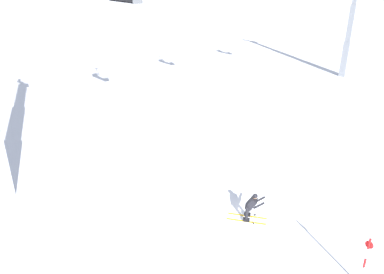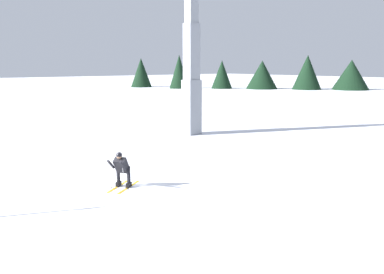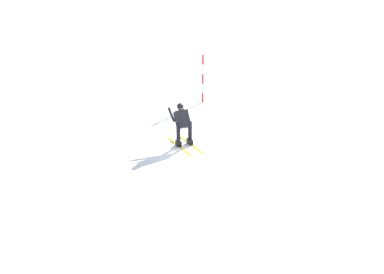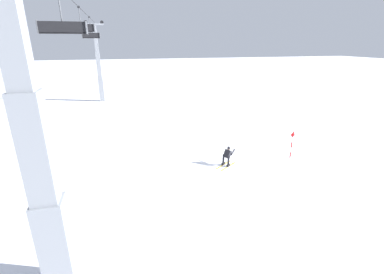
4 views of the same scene
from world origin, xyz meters
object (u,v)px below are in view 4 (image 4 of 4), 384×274
at_px(chairlift_seat_nearest, 63,27).
at_px(lift_tower_far, 99,69).
at_px(chairlift_seat_second, 81,28).
at_px(chairlift_seat_middle, 91,35).
at_px(skier_carving_main, 227,155).
at_px(lift_tower_near, 41,172).
at_px(trail_marker_pole, 292,144).

bearing_deg(chairlift_seat_nearest, lift_tower_far, 0.00).
relative_size(chairlift_seat_nearest, chairlift_seat_second, 1.13).
bearing_deg(lift_tower_far, chairlift_seat_second, -180.00).
bearing_deg(lift_tower_far, chairlift_seat_middle, -180.00).
distance_m(lift_tower_far, chairlift_seat_second, 17.01).
xyz_separation_m(lift_tower_far, chairlift_seat_nearest, (-24.93, -0.00, 4.23)).
distance_m(skier_carving_main, lift_tower_near, 12.54).
xyz_separation_m(skier_carving_main, lift_tower_near, (-7.59, 9.28, 3.68)).
xyz_separation_m(chairlift_seat_nearest, chairlift_seat_middle, (17.67, 0.00, 0.03)).
bearing_deg(trail_marker_pole, lift_tower_near, 117.89).
relative_size(chairlift_seat_second, trail_marker_pole, 1.01).
xyz_separation_m(skier_carving_main, chairlift_seat_nearest, (0.07, 9.28, 8.05)).
bearing_deg(chairlift_seat_middle, chairlift_seat_second, 180.00).
bearing_deg(trail_marker_pole, lift_tower_far, 29.81).
height_order(lift_tower_far, chairlift_seat_nearest, lift_tower_far).
distance_m(lift_tower_near, trail_marker_pole, 16.55).
relative_size(skier_carving_main, trail_marker_pole, 0.85).
height_order(lift_tower_near, trail_marker_pole, lift_tower_near).
height_order(chairlift_seat_second, chairlift_seat_middle, same).
distance_m(lift_tower_near, lift_tower_far, 32.59).
bearing_deg(trail_marker_pole, skier_carving_main, 89.95).
height_order(chairlift_seat_nearest, chairlift_seat_second, same).
height_order(skier_carving_main, chairlift_seat_nearest, chairlift_seat_nearest).
distance_m(chairlift_seat_middle, trail_marker_pole, 24.09).
height_order(lift_tower_far, chairlift_seat_second, lift_tower_far).
bearing_deg(chairlift_seat_nearest, lift_tower_near, 180.00).
height_order(lift_tower_far, trail_marker_pole, lift_tower_far).
bearing_deg(chairlift_seat_second, trail_marker_pole, -121.05).
height_order(skier_carving_main, lift_tower_far, lift_tower_far).
height_order(lift_tower_near, chairlift_seat_nearest, lift_tower_near).
bearing_deg(lift_tower_far, trail_marker_pole, -150.19).
bearing_deg(chairlift_seat_middle, chairlift_seat_nearest, -180.00).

